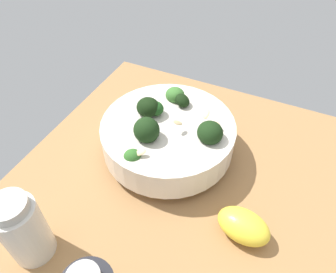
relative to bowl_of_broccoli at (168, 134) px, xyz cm
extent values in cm
cube|color=#996D42|center=(-5.60, 5.31, -6.66)|extent=(56.99, 56.99, 4.16)
cylinder|color=silver|center=(-0.01, 0.00, -3.71)|extent=(12.52, 12.52, 1.74)
cylinder|color=silver|center=(-0.01, 0.00, -0.23)|extent=(22.77, 22.77, 5.22)
cylinder|color=beige|center=(-0.01, 0.00, 1.98)|extent=(19.98, 19.98, 0.80)
cylinder|color=#3C7A32|center=(2.96, -1.38, 2.18)|extent=(1.60, 1.56, 1.46)
ellipsoid|color=#194216|center=(2.96, -1.38, 3.72)|extent=(3.88, 3.70, 2.86)
cylinder|color=#4A8F3C|center=(-0.21, -5.62, 1.85)|extent=(1.50, 1.57, 1.79)
ellipsoid|color=black|center=(-0.21, -5.62, 3.37)|extent=(4.15, 3.80, 3.33)
cylinder|color=#4A8F3C|center=(1.74, 4.21, 2.11)|extent=(2.26, 2.11, 1.79)
ellipsoid|color=black|center=(1.74, 4.21, 3.95)|extent=(5.45, 5.90, 6.11)
cylinder|color=#2F662B|center=(-7.38, 0.17, 1.59)|extent=(2.26, 2.18, 1.92)
ellipsoid|color=black|center=(-7.38, 0.17, 3.55)|extent=(5.95, 5.79, 3.92)
cylinder|color=#589D47|center=(1.92, 8.68, 0.77)|extent=(1.20, 1.23, 1.65)
ellipsoid|color=#2D6023|center=(1.92, 8.68, 2.24)|extent=(3.67, 4.00, 3.20)
cylinder|color=#4A8F3C|center=(4.24, -1.04, 1.71)|extent=(2.34, 2.17, 2.14)
ellipsoid|color=black|center=(4.24, -1.04, 3.75)|extent=(6.16, 5.32, 4.69)
cylinder|color=#2F662B|center=(1.83, -7.03, 1.48)|extent=(1.71, 1.79, 1.10)
ellipsoid|color=#386B2B|center=(1.83, -7.03, 2.94)|extent=(5.53, 5.89, 4.42)
ellipsoid|color=#DBBC84|center=(0.75, 8.16, 3.18)|extent=(2.03, 1.88, 1.05)
ellipsoid|color=#DBBC84|center=(-5.52, -2.83, 4.36)|extent=(1.05, 1.82, 1.28)
ellipsoid|color=#DBBC84|center=(-2.13, 0.88, 4.24)|extent=(1.94, 1.89, 1.22)
ellipsoid|color=#DBBC84|center=(-7.41, -2.26, 3.53)|extent=(1.88, 1.16, 0.35)
ellipsoid|color=yellow|center=(-16.51, 10.08, -2.43)|extent=(8.48, 6.22, 4.29)
cylinder|color=beige|center=(9.15, 24.59, 0.53)|extent=(5.72, 5.72, 10.22)
cylinder|color=#B7B2A8|center=(9.15, 24.59, 6.34)|extent=(4.68, 4.68, 1.40)
camera|label=1|loc=(-16.18, 34.83, 38.06)|focal=33.51mm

